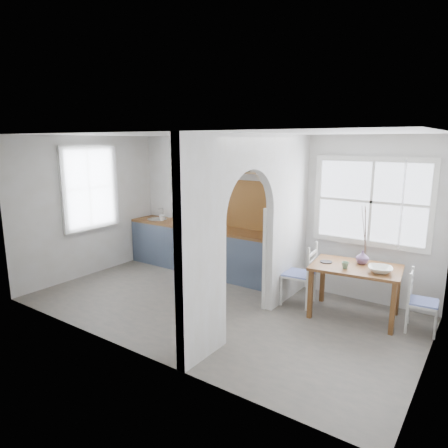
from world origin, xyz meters
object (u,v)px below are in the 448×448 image
Objects in this scene: dining_table at (354,292)px; chair_left at (299,274)px; kettle at (271,232)px; chair_right at (423,302)px; vase at (362,257)px.

dining_table is 0.87m from chair_left.
dining_table is 1.68m from kettle.
dining_table is at bearing -4.88° from kettle.
dining_table is 0.89m from chair_right.
chair_left is 5.04× the size of vase.
vase is (-0.86, 0.12, 0.44)m from chair_right.
chair_right is 2.51m from kettle.
dining_table is 1.24× the size of chair_left.
chair_right is at bearing -8.14° from vase.
chair_left is at bearing -167.57° from vase.
kettle is (-1.53, 0.30, 0.63)m from dining_table.
vase reaches higher than dining_table.
chair_left reaches higher than dining_table.
chair_right is 3.80× the size of kettle.
dining_table is 0.51m from vase.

